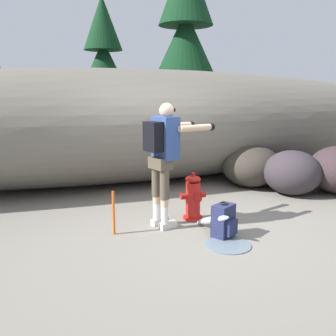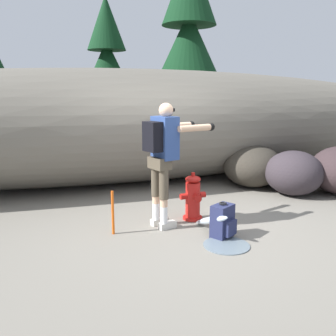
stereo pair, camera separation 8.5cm
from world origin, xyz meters
name	(u,v)px [view 1 (the left image)]	position (x,y,z in m)	size (l,w,h in m)	color
ground_plane	(188,227)	(0.00, 0.00, -0.02)	(56.00, 56.00, 0.04)	slate
dirt_embankment	(131,126)	(0.00, 3.08, 1.18)	(17.44, 3.20, 2.37)	#666056
fire_hydrant	(193,198)	(0.18, 0.23, 0.33)	(0.40, 0.34, 0.72)	red
hydrant_water_jet	(216,227)	(0.18, -0.51, 0.13)	(0.58, 1.22, 0.46)	silver
utility_worker	(165,150)	(-0.32, 0.09, 1.11)	(1.04, 0.67, 1.74)	beige
spare_backpack	(224,221)	(0.27, -0.56, 0.22)	(0.36, 0.36, 0.47)	#23284C
boulder_large	(292,173)	(2.49, 0.86, 0.42)	(0.99, 1.06, 0.83)	#332C31
boulder_mid	(251,165)	(2.13, 1.68, 0.43)	(1.19, 1.28, 0.85)	#332F27
boulder_outlier	(283,177)	(2.77, 1.46, 0.19)	(0.52, 0.43, 0.38)	#362A2A
pine_tree_left	(104,60)	(0.48, 8.25, 2.97)	(2.00, 2.00, 5.04)	#47331E
pine_tree_center	(186,39)	(2.84, 6.78, 3.57)	(2.68, 2.68, 6.29)	#47331E
survey_stake	(114,213)	(-1.07, 0.04, 0.30)	(0.04, 0.04, 0.60)	#E55914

